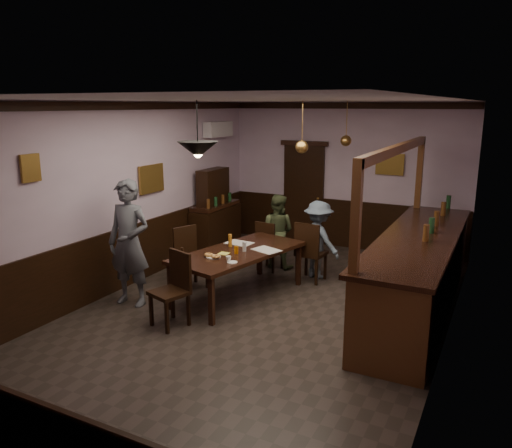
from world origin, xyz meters
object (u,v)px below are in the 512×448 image
Objects in this scene: pendant_brass_mid at (302,147)px; bar_counter at (418,272)px; pendant_brass_far at (346,141)px; person_standing at (129,243)px; chair_far_right at (309,250)px; chair_near at (174,285)px; dining_table at (239,255)px; chair_side at (189,254)px; pendant_iron at (198,150)px; person_seated_left at (277,231)px; person_seated_right at (318,240)px; coffee_cup at (228,259)px; sideboard at (215,219)px; chair_far_left at (268,244)px; soda_can at (236,250)px.

bar_counter is at bearing -4.64° from pendant_brass_mid.
person_standing is at bearing -122.49° from pendant_brass_far.
chair_far_right is 0.24× the size of bar_counter.
chair_far_right is 1.02× the size of chair_near.
chair_side is at bearing 178.23° from dining_table.
person_standing is 2.50× the size of pendant_iron.
bar_counter is (2.67, -0.95, -0.08)m from person_seated_left.
person_seated_right is 1.78× the size of pendant_iron.
dining_table is at bearing -165.58° from bar_counter.
person_seated_right reaches higher than coffee_cup.
person_standing is 2.34× the size of pendant_brass_far.
pendant_brass_far reaches higher than sideboard.
dining_table is 1.85m from pendant_iron.
person_standing is 23.68× the size of coffee_cup.
pendant_brass_mid is (0.68, 0.82, 1.61)m from dining_table.
person_standing is at bearing -169.83° from pendant_iron.
bar_counter is at bearing -56.49° from chair_side.
sideboard is at bearing -14.71° from person_seated_left.
dining_table is at bearing 61.17° from chair_far_right.
bar_counter is 2.99m from pendant_brass_far.
person_seated_left is 2.83m from bar_counter.
pendant_brass_far is at bearing -92.08° from chair_far_right.
pendant_brass_mid is at bearing 81.95° from coffee_cup.
chair_far_right is 1.90m from bar_counter.
pendant_brass_far is at bearing 71.78° from pendant_iron.
chair_side is (-0.81, -1.31, 0.05)m from chair_far_left.
soda_can is at bearing 66.35° from chair_far_right.
chair_near is 0.75× the size of person_seated_right.
dining_table is 29.61× the size of coffee_cup.
pendant_iron is (-0.97, -2.19, 1.67)m from person_seated_right.
person_seated_left is 1.58m from sideboard.
sideboard is at bearing 129.75° from dining_table.
chair_far_right is 2.18m from pendant_brass_far.
pendant_iron and pendant_brass_far have the same top height.
person_seated_left is at bearing -95.42° from chair_far_left.
bar_counter is (3.88, 1.64, -0.34)m from person_standing.
chair_side is 3.51m from pendant_brass_far.
chair_near is at bearing 92.38° from person_seated_right.
chair_far_right is 1.81m from coffee_cup.
person_standing reaches higher than chair_far_left.
person_standing is at bearing -176.07° from chair_side.
pendant_brass_mid is at bearing 132.12° from person_seated_left.
person_seated_left is 1.01× the size of person_seated_right.
person_seated_right is at bearing -96.12° from chair_far_right.
bar_counter reaches higher than sideboard.
person_seated_right is at bearing 157.35° from bar_counter.
person_standing is (-1.16, -2.32, 0.45)m from chair_far_left.
chair_near reaches higher than chair_side.
person_seated_right reaches higher than chair_near.
dining_table is 1.61m from person_seated_left.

